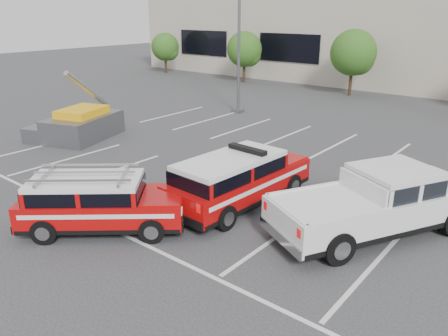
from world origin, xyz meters
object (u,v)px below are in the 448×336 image
object	(u,v)px
utility_rig	(80,125)
white_pickup	(377,208)
light_pole_left	(239,26)
ladder_suv	(101,206)
tree_far_left	(166,48)
tree_left	(245,51)
fire_chief_suv	(238,183)
tree_mid_left	(355,54)

from	to	relation	value
utility_rig	white_pickup	bearing A→B (deg)	-20.19
light_pole_left	ladder_suv	size ratio (longest dim) A/B	2.19
tree_far_left	white_pickup	distance (m)	35.88
white_pickup	utility_rig	bearing A→B (deg)	-153.30
tree_left	fire_chief_suv	size ratio (longest dim) A/B	0.81
tree_mid_left	ladder_suv	bearing A→B (deg)	-82.42
tree_left	white_pickup	xyz separation A→B (m)	(19.64, -20.14, -2.01)
tree_mid_left	white_pickup	xyz separation A→B (m)	(9.64, -20.14, -2.28)
tree_far_left	utility_rig	size ratio (longest dim) A/B	0.85
light_pole_left	utility_rig	world-z (taller)	light_pole_left
tree_far_left	tree_mid_left	world-z (taller)	tree_mid_left
tree_far_left	light_pole_left	bearing A→B (deg)	-30.71
tree_left	utility_rig	bearing A→B (deg)	-77.49
fire_chief_suv	white_pickup	bearing A→B (deg)	16.39
tree_mid_left	ladder_suv	size ratio (longest dim) A/B	1.03
light_pole_left	white_pickup	size ratio (longest dim) A/B	1.58
light_pole_left	utility_rig	size ratio (longest dim) A/B	2.18
tree_mid_left	white_pickup	distance (m)	22.45
tree_left	utility_rig	world-z (taller)	tree_left
light_pole_left	ladder_suv	bearing A→B (deg)	-66.83
light_pole_left	tree_far_left	bearing A→B (deg)	149.29
tree_far_left	ladder_suv	distance (m)	34.28
white_pickup	tree_left	bearing A→B (deg)	162.34
tree_mid_left	fire_chief_suv	world-z (taller)	tree_mid_left
white_pickup	ladder_suv	size ratio (longest dim) A/B	1.39
tree_far_left	ladder_suv	size ratio (longest dim) A/B	0.85
fire_chief_suv	white_pickup	world-z (taller)	white_pickup
light_pole_left	ladder_suv	world-z (taller)	light_pole_left
tree_far_left	light_pole_left	distance (m)	19.85
light_pole_left	utility_rig	xyz separation A→B (m)	(-2.52, -9.74, -4.50)
tree_left	tree_mid_left	xyz separation A→B (m)	(10.00, 0.00, 0.27)
white_pickup	utility_rig	size ratio (longest dim) A/B	1.38
light_pole_left	white_pickup	world-z (taller)	light_pole_left
tree_mid_left	tree_far_left	bearing A→B (deg)	-180.00
tree_left	tree_far_left	bearing A→B (deg)	-180.00
tree_mid_left	utility_rig	bearing A→B (deg)	-105.83
tree_left	tree_mid_left	world-z (taller)	tree_mid_left
tree_left	white_pickup	world-z (taller)	tree_left
tree_mid_left	light_pole_left	world-z (taller)	light_pole_left
tree_left	light_pole_left	xyz separation A→B (m)	(6.91, -10.05, 2.41)
tree_far_left	white_pickup	bearing A→B (deg)	-34.19
fire_chief_suv	white_pickup	xyz separation A→B (m)	(4.27, 0.99, -0.01)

